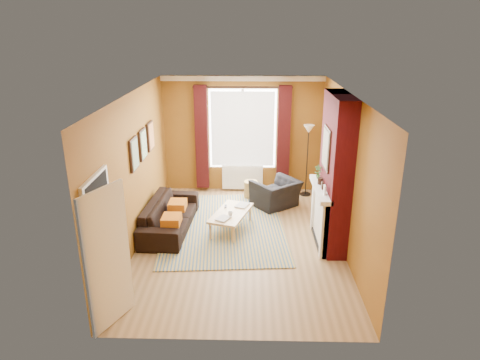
{
  "coord_description": "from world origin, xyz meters",
  "views": [
    {
      "loc": [
        0.19,
        -7.3,
        3.9
      ],
      "look_at": [
        0.0,
        0.25,
        1.15
      ],
      "focal_mm": 32.0,
      "sensor_mm": 36.0,
      "label": 1
    }
  ],
  "objects_px": {
    "armchair": "(276,194)",
    "coffee_table": "(231,214)",
    "wicker_stool": "(251,190)",
    "sofa": "(170,215)",
    "floor_lamp": "(308,140)"
  },
  "relations": [
    {
      "from": "sofa",
      "to": "floor_lamp",
      "type": "height_order",
      "value": "floor_lamp"
    },
    {
      "from": "sofa",
      "to": "coffee_table",
      "type": "height_order",
      "value": "sofa"
    },
    {
      "from": "armchair",
      "to": "sofa",
      "type": "bearing_deg",
      "value": -9.3
    },
    {
      "from": "sofa",
      "to": "wicker_stool",
      "type": "distance_m",
      "value": 2.36
    },
    {
      "from": "coffee_table",
      "to": "wicker_stool",
      "type": "distance_m",
      "value": 1.76
    },
    {
      "from": "wicker_stool",
      "to": "coffee_table",
      "type": "bearing_deg",
      "value": -103.05
    },
    {
      "from": "sofa",
      "to": "armchair",
      "type": "xyz_separation_m",
      "value": [
        2.19,
        1.2,
        0.0
      ]
    },
    {
      "from": "coffee_table",
      "to": "floor_lamp",
      "type": "height_order",
      "value": "floor_lamp"
    },
    {
      "from": "wicker_stool",
      "to": "floor_lamp",
      "type": "xyz_separation_m",
      "value": [
        1.32,
        0.22,
        1.16
      ]
    },
    {
      "from": "sofa",
      "to": "armchair",
      "type": "relative_size",
      "value": 2.2
    },
    {
      "from": "sofa",
      "to": "floor_lamp",
      "type": "relative_size",
      "value": 1.2
    },
    {
      "from": "floor_lamp",
      "to": "sofa",
      "type": "bearing_deg",
      "value": -147.06
    },
    {
      "from": "coffee_table",
      "to": "armchair",
      "type": "bearing_deg",
      "value": 69.34
    },
    {
      "from": "armchair",
      "to": "floor_lamp",
      "type": "xyz_separation_m",
      "value": [
        0.77,
        0.72,
        1.06
      ]
    },
    {
      "from": "armchair",
      "to": "coffee_table",
      "type": "height_order",
      "value": "armchair"
    }
  ]
}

